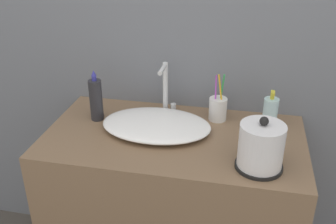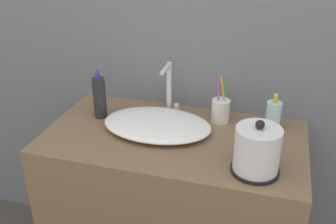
{
  "view_description": "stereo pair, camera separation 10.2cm",
  "coord_description": "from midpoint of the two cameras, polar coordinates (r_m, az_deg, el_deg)",
  "views": [
    {
      "loc": [
        0.25,
        -1.04,
        1.57
      ],
      "look_at": [
        -0.02,
        0.27,
        0.9
      ],
      "focal_mm": 42.0,
      "sensor_mm": 36.0,
      "label": 1
    },
    {
      "loc": [
        0.35,
        -1.01,
        1.57
      ],
      "look_at": [
        -0.02,
        0.27,
        0.9
      ],
      "focal_mm": 42.0,
      "sensor_mm": 36.0,
      "label": 2
    }
  ],
  "objects": [
    {
      "name": "faucet",
      "position": [
        1.66,
        -2.06,
        3.62
      ],
      "size": [
        0.06,
        0.12,
        0.23
      ],
      "color": "silver",
      "rests_on": "vanity_counter"
    },
    {
      "name": "lotion_bottle",
      "position": [
        1.62,
        12.88,
        -0.05
      ],
      "size": [
        0.06,
        0.06,
        0.16
      ],
      "color": "silver",
      "rests_on": "vanity_counter"
    },
    {
      "name": "toothbrush_cup",
      "position": [
        1.64,
        5.49,
        0.51
      ],
      "size": [
        0.07,
        0.07,
        0.21
      ],
      "color": "silver",
      "rests_on": "vanity_counter"
    },
    {
      "name": "electric_kettle",
      "position": [
        1.34,
        11.19,
        -5.23
      ],
      "size": [
        0.16,
        0.16,
        0.19
      ],
      "color": "black",
      "rests_on": "vanity_counter"
    },
    {
      "name": "sink_basin",
      "position": [
        1.57,
        -3.58,
        -1.89
      ],
      "size": [
        0.44,
        0.3,
        0.05
      ],
      "color": "white",
      "rests_on": "vanity_counter"
    },
    {
      "name": "vanity_counter",
      "position": [
        1.77,
        -0.96,
        -14.69
      ],
      "size": [
        1.01,
        0.54,
        0.8
      ],
      "color": "brown",
      "rests_on": "ground_plane"
    },
    {
      "name": "shampoo_bottle",
      "position": [
        1.66,
        -12.16,
        1.78
      ],
      "size": [
        0.05,
        0.05,
        0.22
      ],
      "color": "#28282D",
      "rests_on": "vanity_counter"
    }
  ]
}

